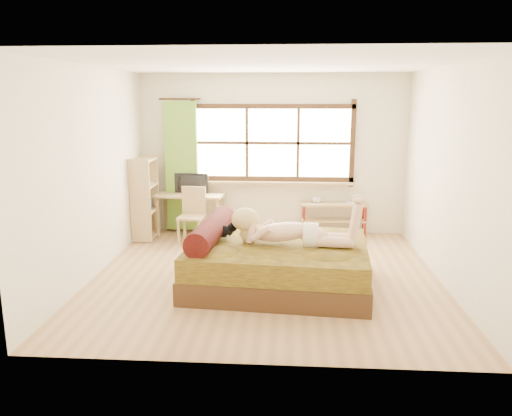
# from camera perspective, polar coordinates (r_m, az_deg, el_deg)

# --- Properties ---
(floor) EXTENTS (4.50, 4.50, 0.00)m
(floor) POSITION_cam_1_polar(r_m,az_deg,el_deg) (6.66, 1.12, -7.73)
(floor) COLOR #9E754C
(floor) RESTS_ON ground
(ceiling) EXTENTS (4.50, 4.50, 0.00)m
(ceiling) POSITION_cam_1_polar(r_m,az_deg,el_deg) (6.26, 1.23, 16.15)
(ceiling) COLOR white
(ceiling) RESTS_ON wall_back
(wall_back) EXTENTS (4.50, 0.00, 4.50)m
(wall_back) POSITION_cam_1_polar(r_m,az_deg,el_deg) (8.55, 1.89, 6.11)
(wall_back) COLOR silver
(wall_back) RESTS_ON floor
(wall_front) EXTENTS (4.50, 0.00, 4.50)m
(wall_front) POSITION_cam_1_polar(r_m,az_deg,el_deg) (4.11, -0.30, -0.90)
(wall_front) COLOR silver
(wall_front) RESTS_ON floor
(wall_left) EXTENTS (0.00, 4.50, 4.50)m
(wall_left) POSITION_cam_1_polar(r_m,az_deg,el_deg) (6.80, -18.16, 3.84)
(wall_left) COLOR silver
(wall_left) RESTS_ON floor
(wall_right) EXTENTS (0.00, 4.50, 4.50)m
(wall_right) POSITION_cam_1_polar(r_m,az_deg,el_deg) (6.61, 21.09, 3.38)
(wall_right) COLOR silver
(wall_right) RESTS_ON floor
(window) EXTENTS (2.80, 0.16, 1.46)m
(window) POSITION_cam_1_polar(r_m,az_deg,el_deg) (8.50, 1.89, 7.15)
(window) COLOR #FFEDBF
(window) RESTS_ON wall_back
(curtain) EXTENTS (0.55, 0.10, 2.20)m
(curtain) POSITION_cam_1_polar(r_m,az_deg,el_deg) (8.65, -8.51, 4.72)
(curtain) COLOR #468624
(curtain) RESTS_ON wall_back
(bed) EXTENTS (2.32, 1.93, 0.83)m
(bed) POSITION_cam_1_polar(r_m,az_deg,el_deg) (6.27, 2.10, -6.18)
(bed) COLOR #341F0F
(bed) RESTS_ON floor
(woman) EXTENTS (1.56, 0.56, 0.66)m
(woman) POSITION_cam_1_polar(r_m,az_deg,el_deg) (6.05, 4.06, -1.19)
(woman) COLOR #DBA98D
(woman) RESTS_ON bed
(kitten) EXTENTS (0.34, 0.16, 0.26)m
(kitten) POSITION_cam_1_polar(r_m,az_deg,el_deg) (6.30, -3.92, -2.48)
(kitten) COLOR black
(kitten) RESTS_ON bed
(desk) EXTENTS (1.17, 0.62, 0.71)m
(desk) POSITION_cam_1_polar(r_m,az_deg,el_deg) (8.53, -7.52, 0.98)
(desk) COLOR tan
(desk) RESTS_ON floor
(monitor) EXTENTS (0.59, 0.13, 0.34)m
(monitor) POSITION_cam_1_polar(r_m,az_deg,el_deg) (8.53, -7.51, 2.77)
(monitor) COLOR black
(monitor) RESTS_ON desk
(chair) EXTENTS (0.43, 0.43, 0.89)m
(chair) POSITION_cam_1_polar(r_m,az_deg,el_deg) (8.18, -7.26, -0.38)
(chair) COLOR tan
(chair) RESTS_ON floor
(pipe_shelf) EXTENTS (1.12, 0.31, 0.63)m
(pipe_shelf) POSITION_cam_1_polar(r_m,az_deg,el_deg) (8.56, 9.01, -0.42)
(pipe_shelf) COLOR tan
(pipe_shelf) RESTS_ON floor
(cup) EXTENTS (0.13, 0.13, 0.10)m
(cup) POSITION_cam_1_polar(r_m,az_deg,el_deg) (8.49, 6.96, 0.93)
(cup) COLOR gray
(cup) RESTS_ON pipe_shelf
(book) EXTENTS (0.16, 0.22, 0.02)m
(book) POSITION_cam_1_polar(r_m,az_deg,el_deg) (8.54, 10.30, 0.59)
(book) COLOR gray
(book) RESTS_ON pipe_shelf
(bookshelf) EXTENTS (0.34, 0.59, 1.35)m
(bookshelf) POSITION_cam_1_polar(r_m,az_deg,el_deg) (8.41, -12.60, 1.13)
(bookshelf) COLOR tan
(bookshelf) RESTS_ON floor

